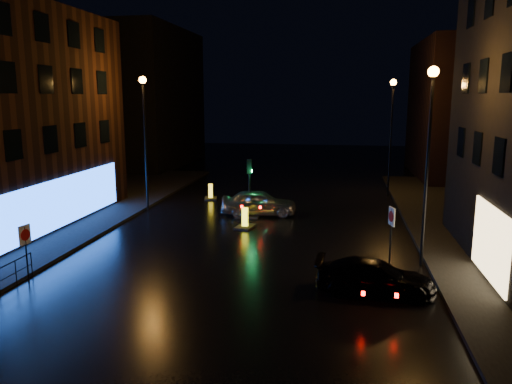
# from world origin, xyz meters

# --- Properties ---
(ground) EXTENTS (120.00, 120.00, 0.00)m
(ground) POSITION_xyz_m (0.00, 0.00, 0.00)
(ground) COLOR black
(ground) RESTS_ON ground
(building_far_left) EXTENTS (8.00, 16.00, 14.00)m
(building_far_left) POSITION_xyz_m (-16.00, 35.00, 7.00)
(building_far_left) COLOR black
(building_far_left) RESTS_ON ground
(building_far_right) EXTENTS (8.00, 14.00, 12.00)m
(building_far_right) POSITION_xyz_m (15.00, 32.00, 6.00)
(building_far_right) COLOR black
(building_far_right) RESTS_ON ground
(street_lamp_lfar) EXTENTS (0.44, 0.44, 8.37)m
(street_lamp_lfar) POSITION_xyz_m (-7.80, 14.00, 5.56)
(street_lamp_lfar) COLOR black
(street_lamp_lfar) RESTS_ON ground
(street_lamp_rnear) EXTENTS (0.44, 0.44, 8.37)m
(street_lamp_rnear) POSITION_xyz_m (7.80, 6.00, 5.56)
(street_lamp_rnear) COLOR black
(street_lamp_rnear) RESTS_ON ground
(street_lamp_rfar) EXTENTS (0.44, 0.44, 8.37)m
(street_lamp_rfar) POSITION_xyz_m (7.80, 22.00, 5.56)
(street_lamp_rfar) COLOR black
(street_lamp_rfar) RESTS_ON ground
(traffic_signal) EXTENTS (1.40, 2.40, 3.45)m
(traffic_signal) POSITION_xyz_m (-1.20, 14.00, 0.50)
(traffic_signal) COLOR black
(traffic_signal) RESTS_ON ground
(silver_hatchback) EXTENTS (4.75, 2.36, 1.56)m
(silver_hatchback) POSITION_xyz_m (-0.61, 13.95, 0.78)
(silver_hatchback) COLOR #B6B9BE
(silver_hatchback) RESTS_ON ground
(dark_sedan) EXTENTS (4.45, 2.03, 1.26)m
(dark_sedan) POSITION_xyz_m (5.60, 2.42, 0.63)
(dark_sedan) COLOR black
(dark_sedan) RESTS_ON ground
(bollard_near) EXTENTS (1.10, 1.45, 1.14)m
(bollard_near) POSITION_xyz_m (-0.88, 10.81, 0.25)
(bollard_near) COLOR black
(bollard_near) RESTS_ON ground
(bollard_far) EXTENTS (1.08, 1.40, 1.09)m
(bollard_far) POSITION_xyz_m (-4.76, 18.15, 0.24)
(bollard_far) COLOR black
(bollard_far) RESTS_ON ground
(road_sign_left) EXTENTS (0.15, 0.56, 2.32)m
(road_sign_left) POSITION_xyz_m (-7.68, 1.29, 1.74)
(road_sign_left) COLOR black
(road_sign_left) RESTS_ON ground
(road_sign_right) EXTENTS (0.23, 0.58, 2.45)m
(road_sign_right) POSITION_xyz_m (6.50, 6.23, 1.84)
(road_sign_right) COLOR black
(road_sign_right) RESTS_ON ground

